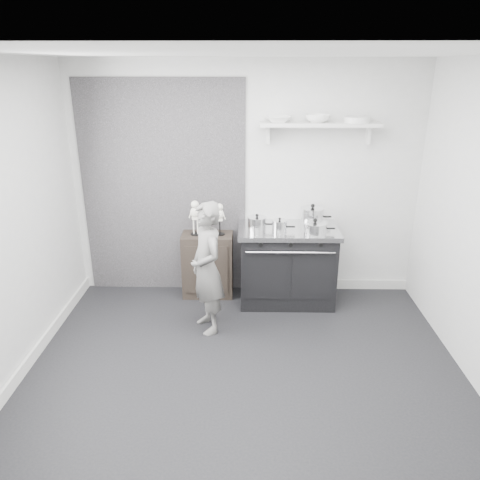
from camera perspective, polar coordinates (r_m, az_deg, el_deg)
ground at (r=4.37m, az=0.43°, el=-16.27°), size 4.00×4.00×0.00m
room_shell at (r=3.78m, az=-0.84°, el=5.49°), size 4.02×3.62×2.71m
wall_shelf at (r=5.27m, az=9.68°, el=13.62°), size 1.30×0.26×0.24m
stove at (r=5.45m, az=5.76°, el=-2.97°), size 1.13×0.70×0.90m
side_cabinet at (r=5.60m, az=-3.94°, el=-3.02°), size 0.59×0.35×0.77m
child at (r=4.74m, az=-4.06°, el=-3.47°), size 0.52×0.60×1.38m
pot_front_left at (r=5.17m, az=2.09°, el=2.04°), size 0.30×0.21×0.19m
pot_back_right at (r=5.41m, az=8.80°, el=2.92°), size 0.35×0.27×0.24m
pot_front_right at (r=5.14m, az=9.11°, el=1.50°), size 0.36×0.27×0.17m
pot_front_center at (r=5.12m, az=4.85°, el=1.72°), size 0.25×0.17×0.16m
skeleton_full at (r=5.39m, az=-5.48°, el=3.04°), size 0.13×0.08×0.47m
skeleton_torso at (r=5.37m, az=-2.50°, el=2.83°), size 0.12×0.08×0.43m
bowl_large at (r=5.21m, az=4.69°, el=14.49°), size 0.28×0.28×0.07m
bowl_small at (r=5.25m, az=9.40°, el=14.41°), size 0.26×0.26×0.08m
plate_stack at (r=5.33m, az=14.06°, el=14.06°), size 0.28×0.28×0.06m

